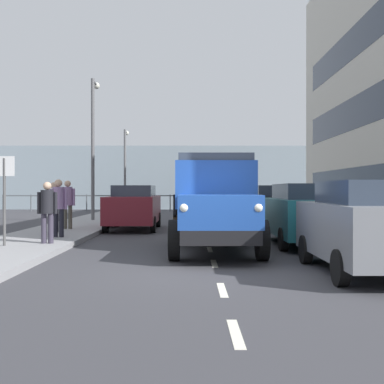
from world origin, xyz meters
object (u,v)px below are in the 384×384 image
(lamp_post_far, at_px, (125,161))
(pedestrian_by_lamp, at_px, (68,200))
(pedestrian_couple_b, at_px, (58,203))
(car_teal_kerbside_1, at_px, (305,213))
(car_maroon_oppositeside_0, at_px, (134,207))
(truck_vintage_blue, at_px, (215,205))
(pedestrian_with_bag, at_px, (47,207))
(car_grey_kerbside_near, at_px, (364,226))
(car_black_kerbside_2, at_px, (271,206))
(pedestrian_in_dark_coat, at_px, (54,203))
(lamp_post_promenade, at_px, (93,136))
(street_sign, at_px, (4,185))

(lamp_post_far, bearing_deg, pedestrian_by_lamp, 90.52)
(pedestrian_by_lamp, bearing_deg, pedestrian_couple_b, 99.27)
(car_teal_kerbside_1, distance_m, car_maroon_oppositeside_0, 7.58)
(truck_vintage_blue, xyz_separation_m, pedestrian_with_bag, (4.37, -0.80, -0.08))
(truck_vintage_blue, xyz_separation_m, pedestrian_by_lamp, (5.04, -5.58, -0.00))
(car_grey_kerbside_near, distance_m, car_teal_kerbside_1, 4.72)
(car_black_kerbside_2, height_order, pedestrian_in_dark_coat, pedestrian_in_dark_coat)
(car_black_kerbside_2, relative_size, lamp_post_far, 0.79)
(pedestrian_in_dark_coat, height_order, pedestrian_by_lamp, pedestrian_by_lamp)
(truck_vintage_blue, height_order, pedestrian_with_bag, truck_vintage_blue)
(pedestrian_by_lamp, xyz_separation_m, lamp_post_promenade, (0.14, -5.37, 2.89))
(car_black_kerbside_2, distance_m, pedestrian_with_bag, 9.71)
(car_maroon_oppositeside_0, distance_m, pedestrian_by_lamp, 2.66)
(car_teal_kerbside_1, bearing_deg, lamp_post_promenade, -49.82)
(car_maroon_oppositeside_0, relative_size, lamp_post_promenade, 0.66)
(car_black_kerbside_2, xyz_separation_m, pedestrian_with_bag, (6.97, 6.76, 0.20))
(car_grey_kerbside_near, xyz_separation_m, pedestrian_couple_b, (7.14, -5.48, 0.27))
(car_teal_kerbside_1, xyz_separation_m, lamp_post_promenade, (7.78, -9.22, 3.17))
(car_black_kerbside_2, bearing_deg, pedestrian_by_lamp, 14.52)
(street_sign, bearing_deg, car_grey_kerbside_near, 157.58)
(car_black_kerbside_2, distance_m, pedestrian_couple_b, 8.76)
(pedestrian_with_bag, height_order, lamp_post_far, lamp_post_far)
(car_black_kerbside_2, relative_size, pedestrian_with_bag, 2.75)
(car_grey_kerbside_near, xyz_separation_m, street_sign, (7.89, -3.26, 0.79))
(car_black_kerbside_2, relative_size, lamp_post_promenade, 0.67)
(car_maroon_oppositeside_0, bearing_deg, car_teal_kerbside_1, 135.76)
(car_black_kerbside_2, height_order, lamp_post_promenade, lamp_post_promenade)
(lamp_post_promenade, relative_size, lamp_post_far, 1.18)
(car_teal_kerbside_1, height_order, pedestrian_in_dark_coat, pedestrian_in_dark_coat)
(pedestrian_by_lamp, bearing_deg, pedestrian_with_bag, 97.99)
(lamp_post_far, bearing_deg, lamp_post_promenade, 90.05)
(car_black_kerbside_2, bearing_deg, pedestrian_couple_b, 35.37)
(pedestrian_couple_b, bearing_deg, car_grey_kerbside_near, 142.49)
(pedestrian_by_lamp, bearing_deg, car_teal_kerbside_1, 153.27)
(pedestrian_with_bag, bearing_deg, car_grey_kerbside_near, 151.46)
(car_teal_kerbside_1, distance_m, pedestrian_couple_b, 7.18)
(car_maroon_oppositeside_0, bearing_deg, truck_vintage_blue, 111.91)
(car_grey_kerbside_near, height_order, car_teal_kerbside_1, same)
(pedestrian_by_lamp, distance_m, lamp_post_far, 16.70)
(pedestrian_by_lamp, bearing_deg, lamp_post_far, -89.48)
(truck_vintage_blue, bearing_deg, pedestrian_in_dark_coat, -38.75)
(pedestrian_with_bag, height_order, pedestrian_in_dark_coat, pedestrian_in_dark_coat)
(pedestrian_with_bag, bearing_deg, pedestrian_by_lamp, -82.01)
(car_maroon_oppositeside_0, distance_m, pedestrian_couple_b, 4.85)
(car_grey_kerbside_near, relative_size, lamp_post_far, 0.70)
(pedestrian_couple_b, relative_size, lamp_post_promenade, 0.26)
(pedestrian_couple_b, bearing_deg, lamp_post_far, -88.09)
(car_black_kerbside_2, xyz_separation_m, car_maroon_oppositeside_0, (5.43, 0.54, 0.00))
(pedestrian_in_dark_coat, relative_size, street_sign, 0.73)
(lamp_post_far, height_order, street_sign, lamp_post_far)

